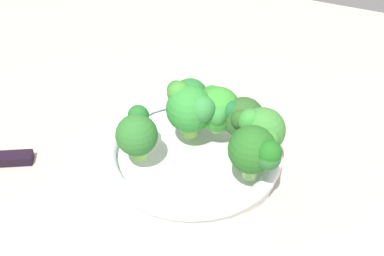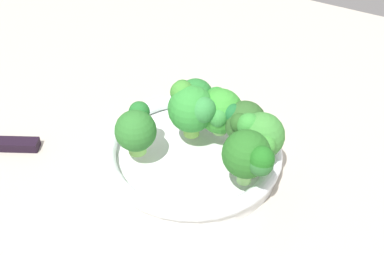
{
  "view_description": "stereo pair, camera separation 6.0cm",
  "coord_description": "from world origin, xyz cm",
  "px_view_note": "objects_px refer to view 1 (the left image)",
  "views": [
    {
      "loc": [
        44.74,
        24.25,
        50.31
      ],
      "look_at": [
        -2.92,
        3.82,
        6.79
      ],
      "focal_mm": 45.12,
      "sensor_mm": 36.0,
      "label": 1
    },
    {
      "loc": [
        42.05,
        29.64,
        50.31
      ],
      "look_at": [
        -2.92,
        3.82,
        6.79
      ],
      "focal_mm": 45.12,
      "sensor_mm": 36.0,
      "label": 2
    }
  ],
  "objects_px": {
    "broccoli_floret_1": "(255,153)",
    "broccoli_floret_3": "(242,118)",
    "broccoli_floret_4": "(190,108)",
    "broccoli_floret_6": "(216,108)",
    "bowl": "(192,153)",
    "broccoli_floret_2": "(188,95)",
    "broccoli_floret_0": "(261,130)",
    "broccoli_floret_5": "(137,133)"
  },
  "relations": [
    {
      "from": "broccoli_floret_5",
      "to": "broccoli_floret_2",
      "type": "bearing_deg",
      "value": 166.53
    },
    {
      "from": "broccoli_floret_4",
      "to": "broccoli_floret_6",
      "type": "bearing_deg",
      "value": 130.47
    },
    {
      "from": "broccoli_floret_3",
      "to": "broccoli_floret_6",
      "type": "height_order",
      "value": "broccoli_floret_6"
    },
    {
      "from": "broccoli_floret_4",
      "to": "broccoli_floret_6",
      "type": "xyz_separation_m",
      "value": [
        -0.03,
        0.03,
        -0.01
      ]
    },
    {
      "from": "bowl",
      "to": "broccoli_floret_6",
      "type": "height_order",
      "value": "broccoli_floret_6"
    },
    {
      "from": "broccoli_floret_0",
      "to": "broccoli_floret_4",
      "type": "xyz_separation_m",
      "value": [
        0.0,
        -0.11,
        0.01
      ]
    },
    {
      "from": "broccoli_floret_6",
      "to": "broccoli_floret_3",
      "type": "bearing_deg",
      "value": 82.82
    },
    {
      "from": "broccoli_floret_4",
      "to": "broccoli_floret_6",
      "type": "height_order",
      "value": "broccoli_floret_4"
    },
    {
      "from": "bowl",
      "to": "broccoli_floret_0",
      "type": "xyz_separation_m",
      "value": [
        -0.02,
        0.09,
        0.06
      ]
    },
    {
      "from": "bowl",
      "to": "broccoli_floret_0",
      "type": "relative_size",
      "value": 3.65
    },
    {
      "from": "broccoli_floret_0",
      "to": "broccoli_floret_1",
      "type": "relative_size",
      "value": 0.9
    },
    {
      "from": "broccoli_floret_3",
      "to": "broccoli_floret_4",
      "type": "relative_size",
      "value": 0.82
    },
    {
      "from": "broccoli_floret_1",
      "to": "bowl",
      "type": "bearing_deg",
      "value": -108.82
    },
    {
      "from": "broccoli_floret_3",
      "to": "broccoli_floret_6",
      "type": "bearing_deg",
      "value": -97.18
    },
    {
      "from": "broccoli_floret_1",
      "to": "broccoli_floret_3",
      "type": "xyz_separation_m",
      "value": [
        -0.07,
        -0.04,
        -0.01
      ]
    },
    {
      "from": "broccoli_floret_1",
      "to": "broccoli_floret_2",
      "type": "xyz_separation_m",
      "value": [
        -0.1,
        -0.14,
        -0.01
      ]
    },
    {
      "from": "broccoli_floret_3",
      "to": "broccoli_floret_6",
      "type": "distance_m",
      "value": 0.04
    },
    {
      "from": "broccoli_floret_2",
      "to": "broccoli_floret_3",
      "type": "distance_m",
      "value": 0.1
    },
    {
      "from": "bowl",
      "to": "broccoli_floret_2",
      "type": "xyz_separation_m",
      "value": [
        -0.06,
        -0.03,
        0.05
      ]
    },
    {
      "from": "broccoli_floret_1",
      "to": "broccoli_floret_5",
      "type": "bearing_deg",
      "value": -84.92
    },
    {
      "from": "broccoli_floret_1",
      "to": "broccoli_floret_3",
      "type": "distance_m",
      "value": 0.09
    },
    {
      "from": "broccoli_floret_0",
      "to": "broccoli_floret_6",
      "type": "bearing_deg",
      "value": -108.03
    },
    {
      "from": "bowl",
      "to": "broccoli_floret_5",
      "type": "relative_size",
      "value": 3.9
    },
    {
      "from": "broccoli_floret_5",
      "to": "broccoli_floret_0",
      "type": "bearing_deg",
      "value": 114.21
    },
    {
      "from": "broccoli_floret_3",
      "to": "broccoli_floret_5",
      "type": "distance_m",
      "value": 0.15
    },
    {
      "from": "broccoli_floret_3",
      "to": "broccoli_floret_5",
      "type": "bearing_deg",
      "value": -53.73
    },
    {
      "from": "bowl",
      "to": "broccoli_floret_1",
      "type": "xyz_separation_m",
      "value": [
        0.03,
        0.1,
        0.07
      ]
    },
    {
      "from": "broccoli_floret_4",
      "to": "broccoli_floret_5",
      "type": "distance_m",
      "value": 0.08
    },
    {
      "from": "broccoli_floret_4",
      "to": "broccoli_floret_2",
      "type": "bearing_deg",
      "value": -152.25
    },
    {
      "from": "broccoli_floret_2",
      "to": "broccoli_floret_4",
      "type": "relative_size",
      "value": 0.78
    },
    {
      "from": "broccoli_floret_2",
      "to": "broccoli_floret_4",
      "type": "height_order",
      "value": "broccoli_floret_4"
    },
    {
      "from": "broccoli_floret_1",
      "to": "broccoli_floret_2",
      "type": "relative_size",
      "value": 1.26
    },
    {
      "from": "broccoli_floret_6",
      "to": "bowl",
      "type": "bearing_deg",
      "value": -22.97
    },
    {
      "from": "broccoli_floret_0",
      "to": "broccoli_floret_5",
      "type": "relative_size",
      "value": 1.07
    },
    {
      "from": "broccoli_floret_3",
      "to": "broccoli_floret_4",
      "type": "xyz_separation_m",
      "value": [
        0.02,
        -0.07,
        0.01
      ]
    },
    {
      "from": "broccoli_floret_2",
      "to": "broccoli_floret_4",
      "type": "distance_m",
      "value": 0.05
    },
    {
      "from": "broccoli_floret_2",
      "to": "broccoli_floret_6",
      "type": "relative_size",
      "value": 0.89
    },
    {
      "from": "broccoli_floret_2",
      "to": "broccoli_floret_6",
      "type": "distance_m",
      "value": 0.06
    },
    {
      "from": "broccoli_floret_1",
      "to": "broccoli_floret_4",
      "type": "distance_m",
      "value": 0.12
    },
    {
      "from": "broccoli_floret_3",
      "to": "broccoli_floret_1",
      "type": "bearing_deg",
      "value": 28.76
    },
    {
      "from": "broccoli_floret_3",
      "to": "broccoli_floret_4",
      "type": "bearing_deg",
      "value": -73.83
    },
    {
      "from": "broccoli_floret_4",
      "to": "broccoli_floret_0",
      "type": "bearing_deg",
      "value": 90.84
    }
  ]
}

